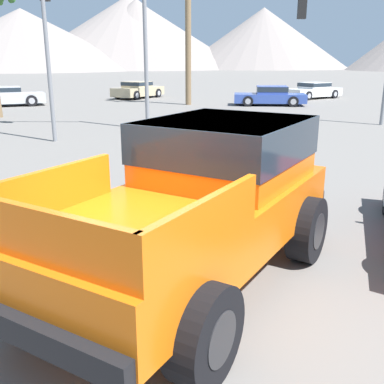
{
  "coord_description": "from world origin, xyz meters",
  "views": [
    {
      "loc": [
        0.51,
        -5.05,
        2.8
      ],
      "look_at": [
        0.36,
        1.19,
        0.94
      ],
      "focal_mm": 42.0,
      "sensor_mm": 36.0,
      "label": 1
    }
  ],
  "objects": [
    {
      "name": "parked_car_silver",
      "position": [
        -11.52,
        22.59,
        0.6
      ],
      "size": [
        4.73,
        3.41,
        1.16
      ],
      "rotation": [
        0.0,
        0.0,
        5.15
      ],
      "color": "#B7BABF",
      "rests_on": "ground_plane"
    },
    {
      "name": "traffic_light_crosswalk",
      "position": [
        6.68,
        14.93,
        3.94
      ],
      "size": [
        4.39,
        0.38,
        5.57
      ],
      "rotation": [
        0.0,
        0.0,
        3.14
      ],
      "color": "slate",
      "rests_on": "ground_plane"
    },
    {
      "name": "parked_car_tan",
      "position": [
        -4.27,
        28.56,
        0.61
      ],
      "size": [
        3.65,
        4.48,
        1.2
      ],
      "rotation": [
        0.0,
        0.0,
        5.75
      ],
      "color": "tan",
      "rests_on": "ground_plane"
    },
    {
      "name": "parked_car_white",
      "position": [
        8.55,
        28.52,
        0.59
      ],
      "size": [
        4.66,
        4.02,
        1.14
      ],
      "rotation": [
        0.0,
        0.0,
        2.19
      ],
      "color": "white",
      "rests_on": "ground_plane"
    },
    {
      "name": "parked_car_blue",
      "position": [
        4.7,
        23.43,
        0.6
      ],
      "size": [
        4.48,
        2.18,
        1.18
      ],
      "rotation": [
        0.0,
        0.0,
        1.5
      ],
      "color": "#334C9E",
      "rests_on": "ground_plane"
    },
    {
      "name": "distant_mountain_range",
      "position": [
        -11.58,
        125.81,
        8.93
      ],
      "size": [
        149.59,
        85.05,
        20.18
      ],
      "color": "gray",
      "rests_on": "ground_plane"
    },
    {
      "name": "traffic_light_main",
      "position": [
        -3.38,
        13.42,
        4.29
      ],
      "size": [
        4.41,
        0.38,
        6.11
      ],
      "rotation": [
        0.0,
        0.0,
        3.14
      ],
      "color": "slate",
      "rests_on": "ground_plane"
    },
    {
      "name": "orange_pickup_truck",
      "position": [
        0.54,
        0.49,
        1.14
      ],
      "size": [
        4.21,
        5.35,
        2.02
      ],
      "rotation": [
        0.0,
        0.0,
        -0.52
      ],
      "color": "orange",
      "rests_on": "ground_plane"
    },
    {
      "name": "ground_plane",
      "position": [
        0.0,
        0.0,
        0.0
      ],
      "size": [
        320.0,
        320.0,
        0.0
      ],
      "primitive_type": "plane",
      "color": "slate"
    }
  ]
}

